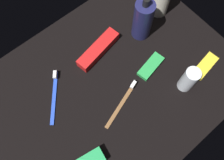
# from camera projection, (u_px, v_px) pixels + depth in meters

# --- Properties ---
(ground_plane) EXTENTS (0.84, 0.64, 0.01)m
(ground_plane) POSITION_uv_depth(u_px,v_px,m) (112.00, 84.00, 0.80)
(ground_plane) COLOR black
(lotion_bottle) EXTENTS (0.07, 0.07, 0.18)m
(lotion_bottle) POSITION_uv_depth(u_px,v_px,m) (143.00, 20.00, 0.79)
(lotion_bottle) COLOR #1D1E4B
(lotion_bottle) RESTS_ON ground_plane
(deodorant_stick) EXTENTS (0.05, 0.05, 0.11)m
(deodorant_stick) POSITION_uv_depth(u_px,v_px,m) (189.00, 80.00, 0.74)
(deodorant_stick) COLOR silver
(deodorant_stick) RESTS_ON ground_plane
(toothbrush_blue) EXTENTS (0.12, 0.15, 0.02)m
(toothbrush_blue) POSITION_uv_depth(u_px,v_px,m) (54.00, 94.00, 0.78)
(toothbrush_blue) COLOR blue
(toothbrush_blue) RESTS_ON ground_plane
(toothbrush_brown) EXTENTS (0.18, 0.07, 0.02)m
(toothbrush_brown) POSITION_uv_depth(u_px,v_px,m) (123.00, 101.00, 0.77)
(toothbrush_brown) COLOR brown
(toothbrush_brown) RESTS_ON ground_plane
(toothpaste_box_red) EXTENTS (0.18, 0.07, 0.03)m
(toothpaste_box_red) POSITION_uv_depth(u_px,v_px,m) (98.00, 49.00, 0.82)
(toothpaste_box_red) COLOR red
(toothpaste_box_red) RESTS_ON ground_plane
(snack_bar_yellow) EXTENTS (0.11, 0.05, 0.01)m
(snack_bar_yellow) POSITION_uv_depth(u_px,v_px,m) (205.00, 66.00, 0.81)
(snack_bar_yellow) COLOR yellow
(snack_bar_yellow) RESTS_ON ground_plane
(snack_bar_green) EXTENTS (0.11, 0.06, 0.01)m
(snack_bar_green) POSITION_uv_depth(u_px,v_px,m) (151.00, 66.00, 0.81)
(snack_bar_green) COLOR green
(snack_bar_green) RESTS_ON ground_plane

